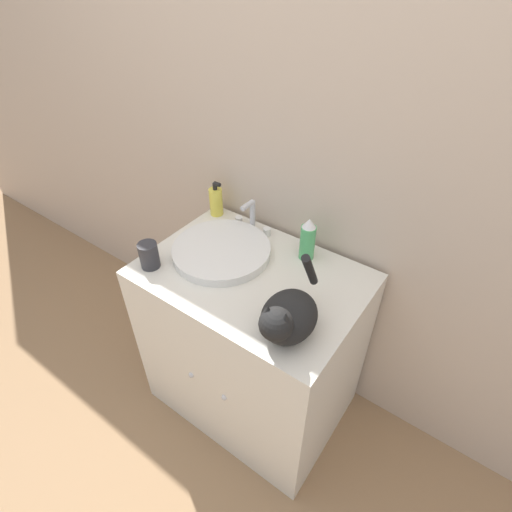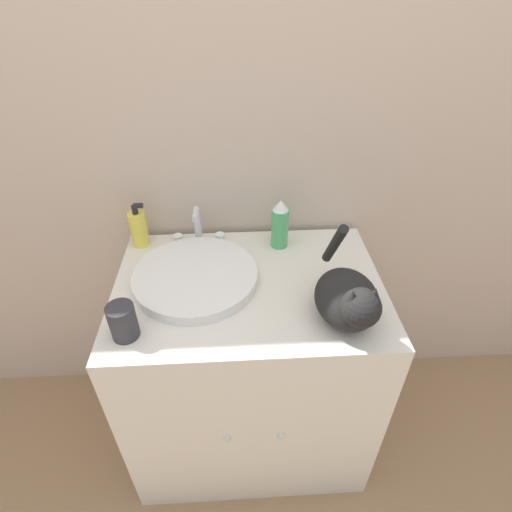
# 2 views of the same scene
# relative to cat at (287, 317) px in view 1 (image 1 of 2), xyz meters

# --- Properties ---
(ground_plane) EXTENTS (8.00, 8.00, 0.00)m
(ground_plane) POSITION_rel_cat_xyz_m (-0.26, -0.12, -0.90)
(ground_plane) COLOR #997551
(wall_back) EXTENTS (6.00, 0.05, 2.50)m
(wall_back) POSITION_rel_cat_xyz_m (-0.26, 0.51, 0.35)
(wall_back) COLOR #C6B29E
(wall_back) RESTS_ON ground_plane
(vanity_cabinet) EXTENTS (0.84, 0.60, 0.82)m
(vanity_cabinet) POSITION_rel_cat_xyz_m (-0.26, 0.17, -0.49)
(vanity_cabinet) COLOR silver
(vanity_cabinet) RESTS_ON ground_plane
(sink_basin) EXTENTS (0.39, 0.39, 0.04)m
(sink_basin) POSITION_rel_cat_xyz_m (-0.43, 0.20, -0.07)
(sink_basin) COLOR white
(sink_basin) RESTS_ON vanity_cabinet
(faucet) EXTENTS (0.18, 0.09, 0.15)m
(faucet) POSITION_rel_cat_xyz_m (-0.43, 0.40, -0.02)
(faucet) COLOR silver
(faucet) RESTS_ON vanity_cabinet
(cat) EXTENTS (0.19, 0.34, 0.25)m
(cat) POSITION_rel_cat_xyz_m (0.00, 0.00, 0.00)
(cat) COLOR black
(cat) RESTS_ON vanity_cabinet
(soap_bottle) EXTENTS (0.06, 0.06, 0.16)m
(soap_bottle) POSITION_rel_cat_xyz_m (-0.63, 0.41, -0.02)
(soap_bottle) COLOR #EADB4C
(soap_bottle) RESTS_ON vanity_cabinet
(spray_bottle) EXTENTS (0.06, 0.06, 0.18)m
(spray_bottle) POSITION_rel_cat_xyz_m (-0.15, 0.38, 0.00)
(spray_bottle) COLOR #4CB266
(spray_bottle) RESTS_ON vanity_cabinet
(cup) EXTENTS (0.07, 0.07, 0.10)m
(cup) POSITION_rel_cat_xyz_m (-0.60, -0.02, -0.03)
(cup) COLOR #2D2D33
(cup) RESTS_ON vanity_cabinet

